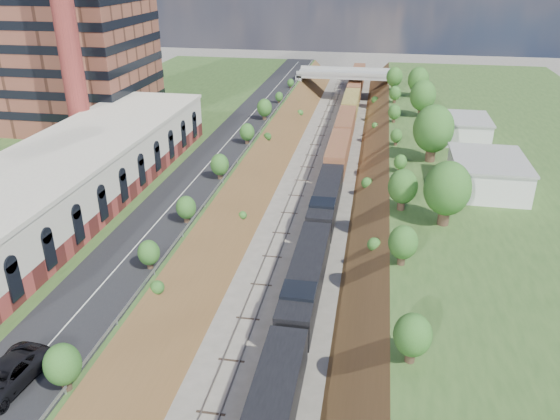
{
  "coord_description": "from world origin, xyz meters",
  "views": [
    {
      "loc": [
        8.6,
        -18.79,
        32.7
      ],
      "look_at": [
        -1.74,
        38.36,
        6.0
      ],
      "focal_mm": 35.0,
      "sensor_mm": 36.0,
      "label": 1
    }
  ],
  "objects": [
    {
      "name": "smokestack",
      "position": [
        -36.0,
        56.0,
        25.0
      ],
      "size": [
        3.2,
        3.2,
        40.0
      ],
      "primitive_type": "cylinder",
      "color": "maroon",
      "rests_on": "platform_left"
    },
    {
      "name": "embankment_left",
      "position": [
        -11.0,
        60.0,
        0.0
      ],
      "size": [
        10.0,
        180.0,
        10.0
      ],
      "primitive_type": "cube",
      "rotation": [
        0.0,
        0.79,
        0.0
      ],
      "color": "brown",
      "rests_on": "ground"
    },
    {
      "name": "white_building_far",
      "position": [
        23.0,
        74.0,
        6.8
      ],
      "size": [
        8.0,
        10.0,
        3.6
      ],
      "primitive_type": "cube",
      "color": "silver",
      "rests_on": "platform_right"
    },
    {
      "name": "commercial_building",
      "position": [
        -28.0,
        38.0,
        8.51
      ],
      "size": [
        14.3,
        62.3,
        7.0
      ],
      "color": "maroon",
      "rests_on": "platform_left"
    },
    {
      "name": "rail_left_track",
      "position": [
        -2.6,
        60.0,
        0.09
      ],
      "size": [
        1.58,
        180.0,
        0.18
      ],
      "primitive_type": "cube",
      "color": "gray",
      "rests_on": "ground"
    },
    {
      "name": "rail_right_track",
      "position": [
        2.6,
        60.0,
        0.09
      ],
      "size": [
        1.58,
        180.0,
        0.18
      ],
      "primitive_type": "cube",
      "color": "gray",
      "rests_on": "ground"
    },
    {
      "name": "tree_right_large",
      "position": [
        17.0,
        40.0,
        9.38
      ],
      "size": [
        5.25,
        5.25,
        7.61
      ],
      "color": "#473323",
      "rests_on": "platform_right"
    },
    {
      "name": "freight_train",
      "position": [
        2.6,
        76.21,
        2.75
      ],
      "size": [
        3.3,
        149.72,
        4.85
      ],
      "color": "black",
      "rests_on": "ground"
    },
    {
      "name": "platform_left",
      "position": [
        -33.0,
        60.0,
        2.5
      ],
      "size": [
        44.0,
        180.0,
        5.0
      ],
      "primitive_type": "cube",
      "color": "#325020",
      "rests_on": "ground"
    },
    {
      "name": "road",
      "position": [
        -15.5,
        60.0,
        5.05
      ],
      "size": [
        8.0,
        180.0,
        0.1
      ],
      "primitive_type": "cube",
      "color": "black",
      "rests_on": "platform_left"
    },
    {
      "name": "overpass",
      "position": [
        0.0,
        122.0,
        4.92
      ],
      "size": [
        24.5,
        8.3,
        7.4
      ],
      "color": "gray",
      "rests_on": "ground"
    },
    {
      "name": "embankment_right",
      "position": [
        11.0,
        60.0,
        0.0
      ],
      "size": [
        10.0,
        180.0,
        10.0
      ],
      "primitive_type": "cube",
      "rotation": [
        0.0,
        0.79,
        0.0
      ],
      "color": "brown",
      "rests_on": "ground"
    },
    {
      "name": "tree_left_crest",
      "position": [
        -11.8,
        20.0,
        7.04
      ],
      "size": [
        2.45,
        2.45,
        3.55
      ],
      "color": "#473323",
      "rests_on": "platform_left"
    },
    {
      "name": "suv",
      "position": [
        -15.75,
        7.15,
        6.07
      ],
      "size": [
        3.92,
        7.27,
        1.94
      ],
      "primitive_type": "imported",
      "rotation": [
        0.0,
        0.0,
        -0.1
      ],
      "color": "black",
      "rests_on": "road"
    },
    {
      "name": "white_building_near",
      "position": [
        23.5,
        52.0,
        7.0
      ],
      "size": [
        9.0,
        12.0,
        4.0
      ],
      "primitive_type": "cube",
      "color": "silver",
      "rests_on": "platform_right"
    },
    {
      "name": "platform_right",
      "position": [
        33.0,
        60.0,
        2.5
      ],
      "size": [
        44.0,
        180.0,
        5.0
      ],
      "primitive_type": "cube",
      "color": "#325020",
      "rests_on": "ground"
    },
    {
      "name": "guardrail",
      "position": [
        -11.4,
        59.8,
        5.55
      ],
      "size": [
        0.1,
        171.0,
        0.7
      ],
      "color": "#99999E",
      "rests_on": "platform_left"
    }
  ]
}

